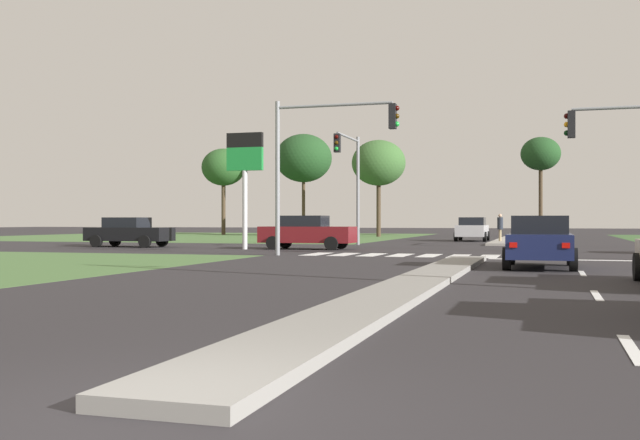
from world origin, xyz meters
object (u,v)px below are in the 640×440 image
(fuel_price_totem, at_px, (245,164))
(treeline_third, at_px, (379,163))
(traffic_signal_near_left, at_px, (319,148))
(treeline_second, at_px, (304,158))
(treeline_fourth, at_px, (541,155))
(car_black_third, at_px, (129,232))
(treeline_near, at_px, (224,168))
(car_maroon_fifth, at_px, (307,232))
(car_navy_seventh, at_px, (540,241))
(car_silver_sixth, at_px, (472,229))
(traffic_signal_far_left, at_px, (351,169))
(pedestrian_at_median, at_px, (500,225))

(fuel_price_totem, xyz_separation_m, treeline_third, (0.22, 28.67, 2.13))
(traffic_signal_near_left, xyz_separation_m, treeline_second, (-13.13, 38.25, 2.92))
(traffic_signal_near_left, relative_size, treeline_fourth, 0.73)
(car_black_third, xyz_separation_m, treeline_third, (7.20, 27.48, 5.40))
(car_black_third, xyz_separation_m, treeline_fourth, (20.24, 31.21, 6.10))
(treeline_near, bearing_deg, fuel_price_totem, -64.29)
(car_black_third, relative_size, fuel_price_totem, 0.80)
(car_maroon_fifth, xyz_separation_m, car_navy_seventh, (10.80, -11.39, -0.04))
(traffic_signal_near_left, bearing_deg, fuel_price_totem, 135.06)
(car_black_third, relative_size, treeline_third, 0.54)
(car_maroon_fifth, bearing_deg, car_silver_sixth, 159.66)
(traffic_signal_near_left, xyz_separation_m, treeline_near, (-21.12, 38.12, 2.22))
(treeline_near, bearing_deg, treeline_second, 0.92)
(fuel_price_totem, xyz_separation_m, treeline_second, (-7.81, 32.94, 3.06))
(traffic_signal_far_left, bearing_deg, pedestrian_at_median, 42.03)
(treeline_second, bearing_deg, traffic_signal_far_left, -66.86)
(car_maroon_fifth, distance_m, pedestrian_at_median, 14.69)
(treeline_third, bearing_deg, car_maroon_fifth, -84.66)
(car_silver_sixth, height_order, treeline_third, treeline_third)
(traffic_signal_far_left, bearing_deg, car_maroon_fifth, -98.22)
(car_black_third, height_order, car_maroon_fifth, car_maroon_fifth)
(car_maroon_fifth, height_order, car_silver_sixth, car_maroon_fifth)
(car_silver_sixth, bearing_deg, traffic_signal_far_left, 64.47)
(treeline_fourth, bearing_deg, treeline_third, -164.04)
(car_black_third, relative_size, traffic_signal_near_left, 0.73)
(car_silver_sixth, bearing_deg, treeline_near, -31.48)
(treeline_third, relative_size, treeline_fourth, 0.97)
(car_black_third, xyz_separation_m, car_silver_sixth, (16.00, 16.42, 0.02))
(car_maroon_fifth, relative_size, car_silver_sixth, 1.07)
(car_black_third, bearing_deg, traffic_signal_near_left, 62.14)
(treeline_fourth, bearing_deg, pedestrian_at_median, -96.38)
(fuel_price_totem, relative_size, treeline_third, 0.68)
(car_silver_sixth, bearing_deg, treeline_third, -51.50)
(treeline_fourth, bearing_deg, treeline_second, 178.55)
(car_navy_seventh, bearing_deg, car_black_third, 150.44)
(car_maroon_fifth, relative_size, treeline_second, 0.48)
(treeline_second, bearing_deg, car_silver_sixth, -42.32)
(car_maroon_fifth, height_order, traffic_signal_near_left, traffic_signal_near_left)
(car_silver_sixth, distance_m, pedestrian_at_median, 5.05)
(traffic_signal_far_left, distance_m, treeline_third, 22.75)
(treeline_fourth, bearing_deg, traffic_signal_near_left, -101.89)
(car_maroon_fifth, xyz_separation_m, treeline_third, (-2.60, 27.78, 5.36))
(pedestrian_at_median, height_order, treeline_second, treeline_second)
(car_silver_sixth, distance_m, traffic_signal_near_left, 23.47)
(car_black_third, bearing_deg, car_maroon_fifth, 88.25)
(car_navy_seventh, xyz_separation_m, pedestrian_at_median, (-2.52, 23.52, 0.35))
(traffic_signal_far_left, relative_size, fuel_price_totem, 1.10)
(traffic_signal_far_left, relative_size, treeline_second, 0.65)
(car_navy_seventh, bearing_deg, pedestrian_at_median, 96.12)
(pedestrian_at_median, relative_size, fuel_price_totem, 0.29)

